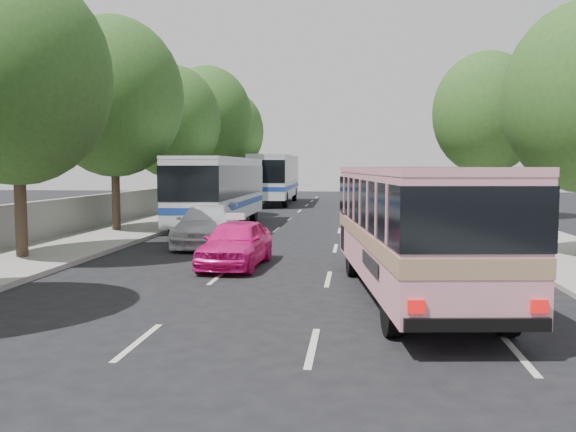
# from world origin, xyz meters

# --- Properties ---
(ground) EXTENTS (120.00, 120.00, 0.00)m
(ground) POSITION_xyz_m (0.00, 0.00, 0.00)
(ground) COLOR black
(ground) RESTS_ON ground
(sidewalk_left) EXTENTS (4.00, 90.00, 0.15)m
(sidewalk_left) POSITION_xyz_m (-8.50, 20.00, 0.07)
(sidewalk_left) COLOR #9E998E
(sidewalk_left) RESTS_ON ground
(sidewalk_right) EXTENTS (4.00, 90.00, 0.12)m
(sidewalk_right) POSITION_xyz_m (8.50, 20.00, 0.06)
(sidewalk_right) COLOR #9E998E
(sidewalk_right) RESTS_ON ground
(low_wall) EXTENTS (0.30, 90.00, 1.50)m
(low_wall) POSITION_xyz_m (-10.30, 20.00, 0.90)
(low_wall) COLOR #9E998E
(low_wall) RESTS_ON sidewalk_left
(tree_left_b) EXTENTS (5.70, 5.70, 8.88)m
(tree_left_b) POSITION_xyz_m (-8.42, 5.94, 5.82)
(tree_left_b) COLOR #38281E
(tree_left_b) RESTS_ON ground
(tree_left_c) EXTENTS (6.00, 6.00, 9.35)m
(tree_left_c) POSITION_xyz_m (-8.62, 13.94, 6.12)
(tree_left_c) COLOR #38281E
(tree_left_c) RESTS_ON ground
(tree_left_d) EXTENTS (5.52, 5.52, 8.60)m
(tree_left_d) POSITION_xyz_m (-8.52, 21.94, 5.63)
(tree_left_d) COLOR #38281E
(tree_left_d) RESTS_ON ground
(tree_left_e) EXTENTS (6.30, 6.30, 9.82)m
(tree_left_e) POSITION_xyz_m (-8.42, 29.94, 6.43)
(tree_left_e) COLOR #38281E
(tree_left_e) RESTS_ON ground
(tree_left_f) EXTENTS (5.88, 5.88, 9.16)m
(tree_left_f) POSITION_xyz_m (-8.62, 37.94, 6.00)
(tree_left_f) COLOR #38281E
(tree_left_f) RESTS_ON ground
(tree_right_far) EXTENTS (6.00, 6.00, 9.35)m
(tree_right_far) POSITION_xyz_m (9.08, 23.94, 6.12)
(tree_right_far) COLOR #38281E
(tree_right_far) RESTS_ON ground
(pink_bus) EXTENTS (3.38, 9.30, 2.90)m
(pink_bus) POSITION_xyz_m (2.92, 1.98, 1.80)
(pink_bus) COLOR pink
(pink_bus) RESTS_ON ground
(pink_taxi) EXTENTS (1.84, 4.12, 1.38)m
(pink_taxi) POSITION_xyz_m (-1.76, 5.73, 0.69)
(pink_taxi) COLOR #EE1483
(pink_taxi) RESTS_ON ground
(white_pickup) EXTENTS (2.56, 5.31, 1.49)m
(white_pickup) POSITION_xyz_m (-3.76, 10.45, 0.74)
(white_pickup) COLOR silver
(white_pickup) RESTS_ON ground
(tour_coach_front) EXTENTS (2.42, 11.09, 3.32)m
(tour_coach_front) POSITION_xyz_m (-4.63, 16.46, 2.00)
(tour_coach_front) COLOR silver
(tour_coach_front) RESTS_ON ground
(tour_coach_rear) EXTENTS (2.98, 12.69, 3.78)m
(tour_coach_rear) POSITION_xyz_m (-4.50, 35.69, 2.28)
(tour_coach_rear) COLOR silver
(tour_coach_rear) RESTS_ON ground
(taxi_roof_sign) EXTENTS (0.56, 0.21, 0.18)m
(taxi_roof_sign) POSITION_xyz_m (-1.76, 5.73, 1.47)
(taxi_roof_sign) COLOR silver
(taxi_roof_sign) RESTS_ON pink_taxi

